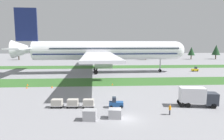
% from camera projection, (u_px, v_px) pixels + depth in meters
% --- Properties ---
extents(ground_plane, '(400.00, 400.00, 0.00)m').
position_uv_depth(ground_plane, '(126.00, 119.00, 31.32)').
color(ground_plane, gray).
extents(grass_strip_near, '(320.00, 13.02, 0.01)m').
position_uv_depth(grass_strip_near, '(113.00, 82.00, 61.48)').
color(grass_strip_near, '#336028').
rests_on(grass_strip_near, ground).
extents(grass_strip_far, '(320.00, 13.02, 0.01)m').
position_uv_depth(grass_strip_far, '(108.00, 67.00, 99.10)').
color(grass_strip_far, '#336028').
rests_on(grass_strip_far, ground).
extents(airliner, '(67.55, 83.10, 24.77)m').
position_uv_depth(airliner, '(102.00, 50.00, 78.82)').
color(airliner, white).
rests_on(airliner, ground).
extents(baggage_tug, '(2.67, 1.45, 1.97)m').
position_uv_depth(baggage_tug, '(116.00, 103.00, 36.75)').
color(baggage_tug, '#1E4C8E').
rests_on(baggage_tug, ground).
extents(cargo_dolly_lead, '(2.29, 1.63, 1.55)m').
position_uv_depth(cargo_dolly_lead, '(89.00, 103.00, 36.75)').
color(cargo_dolly_lead, '#A3A3A8').
rests_on(cargo_dolly_lead, ground).
extents(cargo_dolly_second, '(2.29, 1.63, 1.55)m').
position_uv_depth(cargo_dolly_second, '(73.00, 103.00, 36.75)').
color(cargo_dolly_second, '#A3A3A8').
rests_on(cargo_dolly_second, ground).
extents(cargo_dolly_third, '(2.29, 1.63, 1.55)m').
position_uv_depth(cargo_dolly_third, '(57.00, 103.00, 36.76)').
color(cargo_dolly_third, '#A3A3A8').
rests_on(cargo_dolly_third, ground).
extents(catering_truck, '(7.26, 3.54, 3.58)m').
position_uv_depth(catering_truck, '(197.00, 96.00, 37.26)').
color(catering_truck, '#2D333D').
rests_on(catering_truck, ground).
extents(pushback_tractor, '(2.64, 1.39, 1.97)m').
position_uv_depth(pushback_tractor, '(195.00, 69.00, 83.46)').
color(pushback_tractor, yellow).
rests_on(pushback_tractor, ground).
extents(ground_crew_marshaller, '(0.36, 0.54, 1.74)m').
position_uv_depth(ground_crew_marshaller, '(170.00, 109.00, 33.03)').
color(ground_crew_marshaller, black).
rests_on(ground_crew_marshaller, ground).
extents(uld_container_0, '(2.20, 1.86, 1.66)m').
position_uv_depth(uld_container_0, '(90.00, 115.00, 30.74)').
color(uld_container_0, '#A3A3A8').
rests_on(uld_container_0, ground).
extents(uld_container_1, '(2.14, 1.77, 1.51)m').
position_uv_depth(uld_container_1, '(115.00, 113.00, 31.59)').
color(uld_container_1, '#A3A3A8').
rests_on(uld_container_1, ground).
extents(taxiway_marker_0, '(0.44, 0.44, 0.55)m').
position_uv_depth(taxiway_marker_0, '(27.00, 87.00, 52.33)').
color(taxiway_marker_0, orange).
rests_on(taxiway_marker_0, ground).
extents(taxiway_marker_1, '(0.44, 0.44, 0.47)m').
position_uv_depth(taxiway_marker_1, '(112.00, 84.00, 56.48)').
color(taxiway_marker_1, orange).
rests_on(taxiway_marker_1, ground).
extents(taxiway_marker_2, '(0.44, 0.44, 0.59)m').
position_uv_depth(taxiway_marker_2, '(52.00, 87.00, 52.81)').
color(taxiway_marker_2, orange).
rests_on(taxiway_marker_2, ground).
extents(taxiway_marker_3, '(0.44, 0.44, 0.49)m').
position_uv_depth(taxiway_marker_3, '(27.00, 85.00, 55.70)').
color(taxiway_marker_3, orange).
rests_on(taxiway_marker_3, ground).
extents(distant_tree_line, '(168.25, 10.80, 12.03)m').
position_uv_depth(distant_tree_line, '(104.00, 50.00, 141.13)').
color(distant_tree_line, '#4C3823').
rests_on(distant_tree_line, ground).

